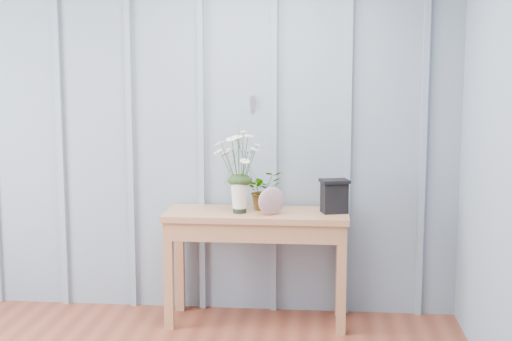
# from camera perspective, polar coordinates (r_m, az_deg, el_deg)

# --- Properties ---
(room_shell) EXTENTS (4.00, 4.50, 2.50)m
(room_shell) POSITION_cam_1_polar(r_m,az_deg,el_deg) (3.66, -12.11, 12.79)
(room_shell) COLOR #7F90A1
(room_shell) RESTS_ON ground
(sideboard) EXTENTS (1.20, 0.45, 0.75)m
(sideboard) POSITION_cam_1_polar(r_m,az_deg,el_deg) (4.70, 0.06, -4.68)
(sideboard) COLOR #AD734C
(sideboard) RESTS_ON ground
(daisy_vase) EXTENTS (0.39, 0.30, 0.56)m
(daisy_vase) POSITION_cam_1_polar(r_m,az_deg,el_deg) (4.59, -1.33, 0.85)
(daisy_vase) COLOR black
(daisy_vase) RESTS_ON sideboard
(spider_plant) EXTENTS (0.30, 0.29, 0.26)m
(spider_plant) POSITION_cam_1_polar(r_m,az_deg,el_deg) (4.74, 0.60, -1.56)
(spider_plant) COLOR #1F3716
(spider_plant) RESTS_ON sideboard
(felt_disc_vessel) EXTENTS (0.18, 0.13, 0.18)m
(felt_disc_vessel) POSITION_cam_1_polar(r_m,az_deg,el_deg) (4.56, 1.23, -2.46)
(felt_disc_vessel) COLOR #7C3F5E
(felt_disc_vessel) RESTS_ON sideboard
(carved_box) EXTENTS (0.21, 0.18, 0.22)m
(carved_box) POSITION_cam_1_polar(r_m,az_deg,el_deg) (4.65, 6.28, -2.02)
(carved_box) COLOR black
(carved_box) RESTS_ON sideboard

